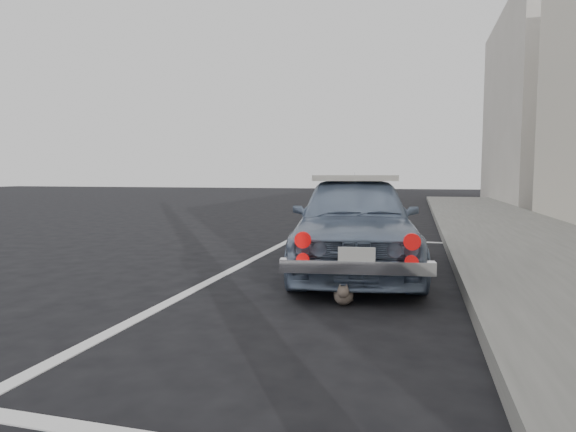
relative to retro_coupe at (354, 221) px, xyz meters
name	(u,v)px	position (x,y,z in m)	size (l,w,h in m)	color
ground	(167,389)	(-0.58, -3.67, -0.62)	(80.00, 80.00, 0.00)	black
building_far	(544,107)	(5.77, 16.33, 3.38)	(3.50, 10.00, 8.00)	#B7B2A6
pline_front	(369,240)	(-0.08, 2.83, -0.62)	(3.00, 0.12, 0.01)	silver
pline_side	(224,274)	(-1.48, -0.67, -0.62)	(0.12, 7.00, 0.01)	silver
retro_coupe	(354,221)	(0.00, 0.00, 0.00)	(1.95, 3.80, 1.23)	#7386A3
cat	(344,294)	(0.12, -1.66, -0.52)	(0.22, 0.42, 0.22)	#7A6E5D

